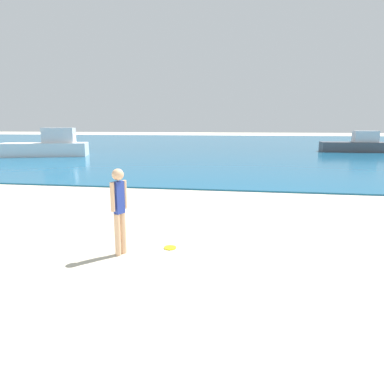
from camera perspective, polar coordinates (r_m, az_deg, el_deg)
water at (r=41.89m, az=8.48°, el=8.06°), size 160.00×60.00×0.06m
person_standing at (r=6.16m, az=-12.17°, el=-2.42°), size 0.21×0.33×1.58m
frisbee at (r=6.58m, az=-3.71°, el=-9.35°), size 0.23×0.23×0.03m
boat_near at (r=26.94m, az=-23.13°, el=7.09°), size 6.27×3.63×2.03m
boat_far at (r=31.70m, az=25.82°, el=7.19°), size 5.13×1.67×1.74m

